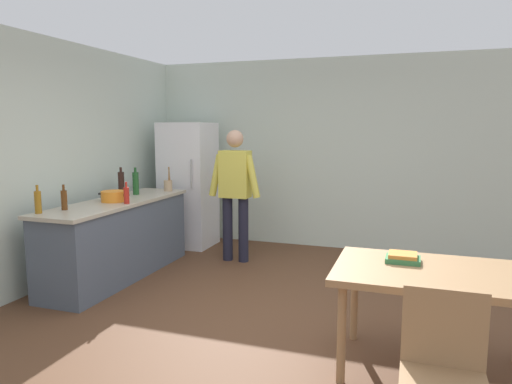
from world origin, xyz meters
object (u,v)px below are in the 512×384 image
bottle_beer_brown (64,200)px  chair (443,367)px  refrigerator (189,185)px  cooking_pot (114,196)px  bottle_sauce_red (126,195)px  bottle_wine_green (136,183)px  book_stack (403,258)px  dining_table (437,281)px  bottle_oil_amber (38,202)px  bottle_wine_dark (121,183)px  utensil_jar (168,185)px  person (235,187)px

bottle_beer_brown → chair: bearing=-21.4°
refrigerator → cooking_pot: size_ratio=4.50×
bottle_sauce_red → chair: bearing=-31.3°
chair → bottle_sauce_red: (-3.17, 1.93, 0.46)m
bottle_wine_green → bottle_beer_brown: 1.17m
refrigerator → book_stack: (3.07, -2.56, -0.12)m
dining_table → cooking_pot: cooking_pot is taller
refrigerator → dining_table: (3.30, -2.70, -0.23)m
cooking_pot → bottle_oil_amber: 0.90m
refrigerator → bottle_wine_dark: size_ratio=5.29×
bottle_oil_amber → dining_table: bearing=-2.8°
chair → bottle_wine_green: 4.33m
bottle_oil_amber → bottle_sauce_red: (0.47, 0.78, -0.02)m
cooking_pot → bottle_wine_dark: 0.59m
utensil_jar → chair: bearing=-42.6°
refrigerator → chair: refrigerator is taller
person → bottle_oil_amber: person is taller
utensil_jar → bottle_wine_green: bearing=-116.4°
cooking_pot → book_stack: (3.16, -0.90, -0.18)m
book_stack → chair: bearing=-78.1°
bottle_sauce_red → bottle_oil_amber: bearing=-121.0°
refrigerator → utensil_jar: size_ratio=5.62×
bottle_oil_amber → bottle_wine_dark: (-0.01, 1.38, 0.03)m
refrigerator → person: (0.95, -0.55, 0.08)m
dining_table → bottle_oil_amber: size_ratio=5.00×
dining_table → utensil_jar: utensil_jar is taller
dining_table → utensil_jar: bearing=148.2°
bottle_beer_brown → bottle_sauce_red: bearing=55.4°
refrigerator → utensil_jar: (0.05, -0.68, 0.08)m
utensil_jar → cooking_pot: bearing=-98.3°
utensil_jar → person: bearing=8.2°
bottle_beer_brown → book_stack: 3.32m
refrigerator → chair: bearing=-48.0°
chair → bottle_wine_dark: size_ratio=2.68×
bottle_oil_amber → bottle_wine_dark: size_ratio=0.82×
person → bottle_wine_green: size_ratio=5.00×
utensil_jar → bottle_beer_brown: (-0.29, -1.60, 0.03)m
cooking_pot → bottle_wine_green: bottle_wine_green is taller
chair → bottle_beer_brown: (-3.54, 1.39, 0.47)m
refrigerator → bottle_sauce_red: (0.13, -1.74, 0.10)m
person → bottle_sauce_red: (-0.82, -1.19, 0.02)m
refrigerator → book_stack: bearing=-39.9°
cooking_pot → utensil_jar: (0.14, 0.98, 0.02)m
bottle_sauce_red → bottle_wine_green: 0.70m
dining_table → bottle_wine_dark: size_ratio=4.12×
bottle_wine_dark → book_stack: (3.42, -1.42, -0.27)m
dining_table → chair: (-0.00, -0.97, -0.14)m
bottle_wine_dark → dining_table: bearing=-23.1°
person → bottle_oil_amber: size_ratio=6.07×
cooking_pot → bottle_wine_green: size_ratio=1.18×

